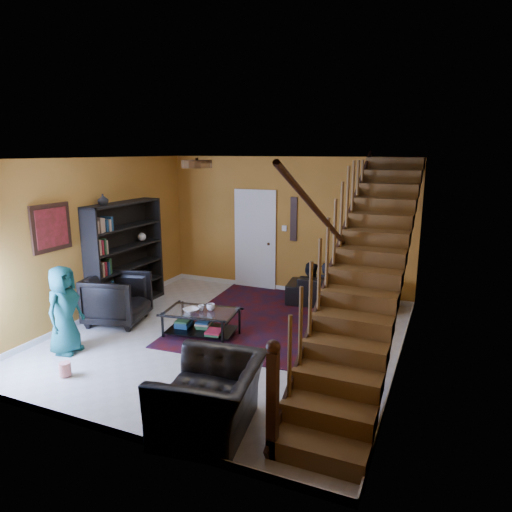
{
  "coord_description": "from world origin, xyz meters",
  "views": [
    {
      "loc": [
        3.1,
        -6.03,
        2.91
      ],
      "look_at": [
        0.32,
        0.4,
        1.29
      ],
      "focal_mm": 32.0,
      "sensor_mm": 36.0,
      "label": 1
    }
  ],
  "objects": [
    {
      "name": "coffee_table",
      "position": [
        -0.42,
        -0.09,
        0.25
      ],
      "size": [
        1.22,
        0.83,
        0.43
      ],
      "rotation": [
        0.0,
        0.0,
        0.16
      ],
      "color": "black",
      "rests_on": "floor"
    },
    {
      "name": "cup_b",
      "position": [
        -0.43,
        -0.07,
        0.47
      ],
      "size": [
        0.11,
        0.11,
        0.09
      ],
      "primitive_type": "imported",
      "rotation": [
        0.0,
        0.0,
        0.16
      ],
      "color": "#999999",
      "rests_on": "coffee_table"
    },
    {
      "name": "bowl",
      "position": [
        -0.54,
        -0.2,
        0.46
      ],
      "size": [
        0.31,
        0.31,
        0.06
      ],
      "primitive_type": "imported",
      "rotation": [
        0.0,
        0.0,
        -0.42
      ],
      "color": "#999999",
      "rests_on": "coffee_table"
    },
    {
      "name": "popcorn_bucket",
      "position": [
        -1.4,
        -1.97,
        0.11
      ],
      "size": [
        0.16,
        0.16,
        0.18
      ],
      "primitive_type": "cylinder",
      "rotation": [
        0.0,
        0.0,
        0.06
      ],
      "color": "red",
      "rests_on": "rug"
    },
    {
      "name": "person_adult_a",
      "position": [
        0.97,
        2.35,
        0.18
      ],
      "size": [
        0.48,
        0.34,
        1.26
      ],
      "primitive_type": "imported",
      "rotation": [
        0.0,
        0.0,
        3.23
      ],
      "color": "black",
      "rests_on": "sofa"
    },
    {
      "name": "wall_hanging",
      "position": [
        0.15,
        2.73,
        1.55
      ],
      "size": [
        0.14,
        0.03,
        0.9
      ],
      "primitive_type": "cube",
      "color": "black",
      "rests_on": "room"
    },
    {
      "name": "sofa",
      "position": [
        1.23,
        2.3,
        0.29
      ],
      "size": [
        2.04,
        1.01,
        0.57
      ],
      "primitive_type": "imported",
      "rotation": [
        0.0,
        0.0,
        3.27
      ],
      "color": "black",
      "rests_on": "floor"
    },
    {
      "name": "vase",
      "position": [
        -2.41,
        0.1,
        2.1
      ],
      "size": [
        0.18,
        0.18,
        0.19
      ],
      "primitive_type": "imported",
      "color": "#999999",
      "rests_on": "bookshelf"
    },
    {
      "name": "person_child",
      "position": [
        -1.95,
        -1.38,
        0.66
      ],
      "size": [
        0.49,
        0.69,
        1.31
      ],
      "primitive_type": "imported",
      "rotation": [
        0.0,
        0.0,
        1.69
      ],
      "color": "#18595B",
      "rests_on": "armchair_left"
    },
    {
      "name": "person_adult_b",
      "position": [
        0.64,
        2.35,
        0.16
      ],
      "size": [
        0.62,
        0.49,
        1.22
      ],
      "primitive_type": "imported",
      "rotation": [
        0.0,
        0.0,
        3.19
      ],
      "color": "black",
      "rests_on": "sofa"
    },
    {
      "name": "cup_a",
      "position": [
        -0.29,
        -0.0,
        0.48
      ],
      "size": [
        0.18,
        0.18,
        0.11
      ],
      "primitive_type": "imported",
      "rotation": [
        0.0,
        0.0,
        -0.42
      ],
      "color": "#999999",
      "rests_on": "coffee_table"
    },
    {
      "name": "bookshelf",
      "position": [
        -2.4,
        0.6,
        0.96
      ],
      "size": [
        0.35,
        1.8,
        2.0
      ],
      "color": "black",
      "rests_on": "floor"
    },
    {
      "name": "staircase",
      "position": [
        2.12,
        -0.0,
        1.4
      ],
      "size": [
        0.95,
        5.02,
        3.18
      ],
      "color": "brown",
      "rests_on": "floor"
    },
    {
      "name": "armchair_right",
      "position": [
        0.94,
        -2.25,
        0.38
      ],
      "size": [
        1.18,
        1.3,
        0.75
      ],
      "primitive_type": "imported",
      "rotation": [
        0.0,
        0.0,
        -1.42
      ],
      "color": "black",
      "rests_on": "floor"
    },
    {
      "name": "armchair_left",
      "position": [
        -2.05,
        -0.12,
        0.43
      ],
      "size": [
        1.13,
        1.11,
        0.86
      ],
      "primitive_type": "imported",
      "rotation": [
        0.0,
        0.0,
        1.81
      ],
      "color": "black",
      "rests_on": "floor"
    },
    {
      "name": "framed_picture",
      "position": [
        -2.57,
        -0.9,
        1.75
      ],
      "size": [
        0.04,
        0.74,
        0.74
      ],
      "primitive_type": "cube",
      "color": "maroon",
      "rests_on": "room"
    },
    {
      "name": "door",
      "position": [
        -0.7,
        2.73,
        1.02
      ],
      "size": [
        0.82,
        0.05,
        2.05
      ],
      "primitive_type": "cube",
      "color": "silver",
      "rests_on": "floor"
    },
    {
      "name": "room",
      "position": [
        -1.33,
        1.33,
        0.05
      ],
      "size": [
        5.5,
        5.5,
        5.5
      ],
      "color": "#C67E2C",
      "rests_on": "ground"
    },
    {
      "name": "floor",
      "position": [
        0.0,
        0.0,
        0.0
      ],
      "size": [
        5.5,
        5.5,
        0.0
      ],
      "primitive_type": "plane",
      "color": "beige",
      "rests_on": "ground"
    },
    {
      "name": "ceiling_fixture",
      "position": [
        0.0,
        -0.8,
        2.74
      ],
      "size": [
        0.4,
        0.4,
        0.1
      ],
      "primitive_type": "cylinder",
      "color": "#3F2814",
      "rests_on": "room"
    },
    {
      "name": "rug",
      "position": [
        0.52,
        1.15,
        0.01
      ],
      "size": [
        3.5,
        3.93,
        0.02
      ],
      "primitive_type": "cube",
      "rotation": [
        0.0,
        0.0,
        0.07
      ],
      "color": "#400B0C",
      "rests_on": "floor"
    }
  ]
}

